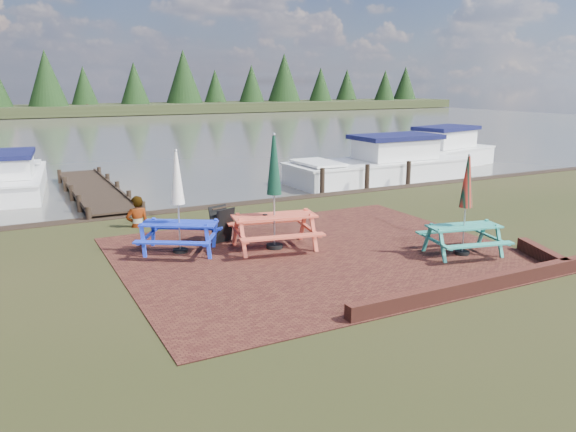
# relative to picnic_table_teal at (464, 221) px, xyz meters

# --- Properties ---
(ground) EXTENTS (120.00, 120.00, 0.00)m
(ground) POSITION_rel_picnic_table_teal_xyz_m (-3.00, 0.63, -0.83)
(ground) COLOR black
(ground) RESTS_ON ground
(paving) EXTENTS (9.00, 7.50, 0.02)m
(paving) POSITION_rel_picnic_table_teal_xyz_m (-3.00, 1.63, -0.82)
(paving) COLOR #391612
(paving) RESTS_ON ground
(brick_wall) EXTENTS (6.21, 1.79, 0.30)m
(brick_wall) POSITION_rel_picnic_table_teal_xyz_m (-0.85, -1.78, -0.68)
(brick_wall) COLOR #4C1E16
(brick_wall) RESTS_ON ground
(water) EXTENTS (120.00, 60.00, 0.02)m
(water) POSITION_rel_picnic_table_teal_xyz_m (-3.00, 37.63, -0.83)
(water) COLOR #45413B
(water) RESTS_ON ground
(far_treeline) EXTENTS (120.00, 10.00, 8.10)m
(far_treeline) POSITION_rel_picnic_table_teal_xyz_m (-3.00, 66.63, 2.45)
(far_treeline) COLOR black
(far_treeline) RESTS_ON ground
(picnic_table_teal) EXTENTS (1.98, 1.84, 2.36)m
(picnic_table_teal) POSITION_rel_picnic_table_teal_xyz_m (0.00, 0.00, 0.00)
(picnic_table_teal) COLOR teal
(picnic_table_teal) RESTS_ON ground
(picnic_table_red) EXTENTS (2.30, 2.12, 2.78)m
(picnic_table_red) POSITION_rel_picnic_table_teal_xyz_m (-3.71, 2.47, 0.15)
(picnic_table_red) COLOR #D54E36
(picnic_table_red) RESTS_ON ground
(picnic_table_blue) EXTENTS (2.32, 2.26, 2.44)m
(picnic_table_blue) POSITION_rel_picnic_table_teal_xyz_m (-5.85, 3.21, 0.03)
(picnic_table_blue) COLOR #1930BD
(picnic_table_blue) RESTS_ON ground
(chalkboard) EXTENTS (0.60, 0.70, 0.91)m
(chalkboard) POSITION_rel_picnic_table_teal_xyz_m (-4.63, 3.62, -0.36)
(chalkboard) COLOR black
(chalkboard) RESTS_ON ground
(jetty) EXTENTS (1.76, 9.08, 1.00)m
(jetty) POSITION_rel_picnic_table_teal_xyz_m (-6.50, 11.91, -0.71)
(jetty) COLOR black
(jetty) RESTS_ON ground
(boat_jetty) EXTENTS (2.85, 6.53, 1.84)m
(boat_jetty) POSITION_rel_picnic_table_teal_xyz_m (-9.10, 14.05, -0.47)
(boat_jetty) COLOR silver
(boat_jetty) RESTS_ON ground
(boat_near) EXTENTS (7.96, 2.83, 2.15)m
(boat_near) POSITION_rel_picnic_table_teal_xyz_m (4.99, 9.96, -0.39)
(boat_near) COLOR silver
(boat_near) RESTS_ON ground
(boat_far) EXTENTS (7.37, 3.99, 2.18)m
(boat_far) POSITION_rel_picnic_table_teal_xyz_m (9.98, 12.03, -0.37)
(boat_far) COLOR silver
(boat_far) RESTS_ON ground
(person) EXTENTS (0.64, 0.42, 1.75)m
(person) POSITION_rel_picnic_table_teal_xyz_m (-6.20, 6.16, 0.05)
(person) COLOR gray
(person) RESTS_ON ground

